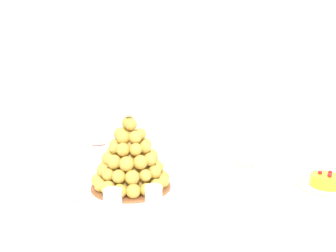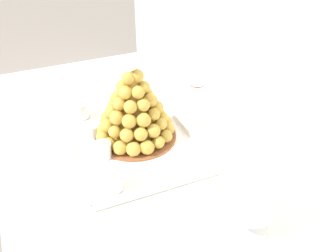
{
  "view_description": "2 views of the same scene",
  "coord_description": "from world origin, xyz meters",
  "px_view_note": "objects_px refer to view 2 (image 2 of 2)",
  "views": [
    {
      "loc": [
        -0.23,
        -1.13,
        1.24
      ],
      "look_at": [
        -0.03,
        0.01,
        1.0
      ],
      "focal_mm": 37.32,
      "sensor_mm": 36.0,
      "label": 1
    },
    {
      "loc": [
        0.82,
        -0.34,
        1.52
      ],
      "look_at": [
        -0.08,
        0.05,
        0.88
      ],
      "focal_mm": 40.99,
      "sensor_mm": 36.0,
      "label": 2
    }
  ],
  "objects_px": {
    "dessert_cup_centre": "(103,151)",
    "macaron_goblet": "(253,186)",
    "dessert_cup_mid_right": "(112,181)",
    "dessert_cup_mid_left": "(93,131)",
    "dessert_cup_left": "(80,111)",
    "wine_glass": "(198,79)",
    "serving_tray": "(129,139)",
    "creme_brulee_ramekin": "(122,103)",
    "croquembouche": "(134,109)"
  },
  "relations": [
    {
      "from": "dessert_cup_centre",
      "to": "macaron_goblet",
      "type": "height_order",
      "value": "macaron_goblet"
    },
    {
      "from": "dessert_cup_centre",
      "to": "dessert_cup_mid_right",
      "type": "relative_size",
      "value": 0.89
    },
    {
      "from": "dessert_cup_mid_right",
      "to": "dessert_cup_mid_left",
      "type": "bearing_deg",
      "value": 176.68
    },
    {
      "from": "dessert_cup_left",
      "to": "wine_glass",
      "type": "distance_m",
      "value": 0.43
    },
    {
      "from": "serving_tray",
      "to": "creme_brulee_ramekin",
      "type": "bearing_deg",
      "value": 167.73
    },
    {
      "from": "wine_glass",
      "to": "dessert_cup_centre",
      "type": "bearing_deg",
      "value": -67.36
    },
    {
      "from": "dessert_cup_mid_left",
      "to": "creme_brulee_ramekin",
      "type": "height_order",
      "value": "dessert_cup_mid_left"
    },
    {
      "from": "dessert_cup_centre",
      "to": "creme_brulee_ramekin",
      "type": "xyz_separation_m",
      "value": [
        -0.26,
        0.15,
        -0.01
      ]
    },
    {
      "from": "serving_tray",
      "to": "dessert_cup_centre",
      "type": "height_order",
      "value": "dessert_cup_centre"
    },
    {
      "from": "dessert_cup_left",
      "to": "serving_tray",
      "type": "bearing_deg",
      "value": 29.71
    },
    {
      "from": "serving_tray",
      "to": "dessert_cup_mid_left",
      "type": "xyz_separation_m",
      "value": [
        -0.06,
        -0.1,
        0.02
      ]
    },
    {
      "from": "dessert_cup_mid_left",
      "to": "macaron_goblet",
      "type": "relative_size",
      "value": 0.25
    },
    {
      "from": "serving_tray",
      "to": "croquembouche",
      "type": "distance_m",
      "value": 0.11
    },
    {
      "from": "dessert_cup_mid_left",
      "to": "wine_glass",
      "type": "distance_m",
      "value": 0.42
    },
    {
      "from": "dessert_cup_mid_right",
      "to": "macaron_goblet",
      "type": "distance_m",
      "value": 0.38
    },
    {
      "from": "dessert_cup_mid_left",
      "to": "wine_glass",
      "type": "xyz_separation_m",
      "value": [
        -0.05,
        0.4,
        0.08
      ]
    },
    {
      "from": "creme_brulee_ramekin",
      "to": "wine_glass",
      "type": "xyz_separation_m",
      "value": [
        0.1,
        0.26,
        0.09
      ]
    },
    {
      "from": "dessert_cup_centre",
      "to": "macaron_goblet",
      "type": "xyz_separation_m",
      "value": [
        0.4,
        0.25,
        0.11
      ]
    },
    {
      "from": "dessert_cup_left",
      "to": "creme_brulee_ramekin",
      "type": "xyz_separation_m",
      "value": [
        -0.01,
        0.16,
        -0.01
      ]
    },
    {
      "from": "dessert_cup_left",
      "to": "croquembouche",
      "type": "bearing_deg",
      "value": 34.63
    },
    {
      "from": "macaron_goblet",
      "to": "dessert_cup_centre",
      "type": "bearing_deg",
      "value": -148.67
    },
    {
      "from": "dessert_cup_mid_right",
      "to": "serving_tray",
      "type": "bearing_deg",
      "value": 150.63
    },
    {
      "from": "dessert_cup_centre",
      "to": "macaron_goblet",
      "type": "distance_m",
      "value": 0.49
    },
    {
      "from": "serving_tray",
      "to": "dessert_cup_mid_left",
      "type": "distance_m",
      "value": 0.12
    },
    {
      "from": "dessert_cup_mid_left",
      "to": "macaron_goblet",
      "type": "xyz_separation_m",
      "value": [
        0.53,
        0.25,
        0.11
      ]
    },
    {
      "from": "serving_tray",
      "to": "wine_glass",
      "type": "distance_m",
      "value": 0.34
    },
    {
      "from": "serving_tray",
      "to": "macaron_goblet",
      "type": "distance_m",
      "value": 0.51
    },
    {
      "from": "dessert_cup_centre",
      "to": "dessert_cup_mid_right",
      "type": "bearing_deg",
      "value": -5.75
    },
    {
      "from": "creme_brulee_ramekin",
      "to": "dessert_cup_centre",
      "type": "bearing_deg",
      "value": -28.83
    },
    {
      "from": "serving_tray",
      "to": "croquembouche",
      "type": "bearing_deg",
      "value": 88.09
    },
    {
      "from": "macaron_goblet",
      "to": "dessert_cup_mid_left",
      "type": "bearing_deg",
      "value": -154.96
    },
    {
      "from": "serving_tray",
      "to": "croquembouche",
      "type": "xyz_separation_m",
      "value": [
        0.0,
        0.02,
        0.11
      ]
    },
    {
      "from": "croquembouche",
      "to": "dessert_cup_mid_right",
      "type": "height_order",
      "value": "croquembouche"
    },
    {
      "from": "macaron_goblet",
      "to": "creme_brulee_ramekin",
      "type": "bearing_deg",
      "value": -171.45
    },
    {
      "from": "croquembouche",
      "to": "dessert_cup_centre",
      "type": "relative_size",
      "value": 5.24
    },
    {
      "from": "croquembouche",
      "to": "dessert_cup_centre",
      "type": "xyz_separation_m",
      "value": [
        0.06,
        -0.13,
        -0.08
      ]
    },
    {
      "from": "dessert_cup_mid_left",
      "to": "creme_brulee_ramekin",
      "type": "relative_size",
      "value": 0.68
    },
    {
      "from": "croquembouche",
      "to": "creme_brulee_ramekin",
      "type": "distance_m",
      "value": 0.22
    },
    {
      "from": "croquembouche",
      "to": "macaron_goblet",
      "type": "xyz_separation_m",
      "value": [
        0.46,
        0.12,
        0.02
      ]
    },
    {
      "from": "macaron_goblet",
      "to": "wine_glass",
      "type": "distance_m",
      "value": 0.6
    },
    {
      "from": "dessert_cup_mid_right",
      "to": "wine_glass",
      "type": "height_order",
      "value": "wine_glass"
    },
    {
      "from": "dessert_cup_mid_right",
      "to": "creme_brulee_ramekin",
      "type": "bearing_deg",
      "value": 158.65
    },
    {
      "from": "dessert_cup_left",
      "to": "dessert_cup_mid_right",
      "type": "xyz_separation_m",
      "value": [
        0.4,
        -0.0,
        0.0
      ]
    },
    {
      "from": "dessert_cup_mid_right",
      "to": "dessert_cup_centre",
      "type": "bearing_deg",
      "value": 174.25
    },
    {
      "from": "dessert_cup_left",
      "to": "macaron_goblet",
      "type": "xyz_separation_m",
      "value": [
        0.66,
        0.26,
        0.1
      ]
    },
    {
      "from": "serving_tray",
      "to": "dessert_cup_left",
      "type": "height_order",
      "value": "dessert_cup_left"
    },
    {
      "from": "dessert_cup_mid_left",
      "to": "wine_glass",
      "type": "bearing_deg",
      "value": 96.79
    },
    {
      "from": "croquembouche",
      "to": "dessert_cup_mid_left",
      "type": "distance_m",
      "value": 0.16
    },
    {
      "from": "serving_tray",
      "to": "dessert_cup_mid_left",
      "type": "height_order",
      "value": "dessert_cup_mid_left"
    },
    {
      "from": "creme_brulee_ramekin",
      "to": "macaron_goblet",
      "type": "xyz_separation_m",
      "value": [
        0.67,
        0.1,
        0.11
      ]
    }
  ]
}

